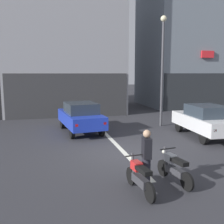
% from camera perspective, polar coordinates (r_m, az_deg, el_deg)
% --- Properties ---
extents(ground_plane, '(120.00, 120.00, 0.00)m').
position_cam_1_polar(ground_plane, '(10.80, 2.72, -8.91)').
color(ground_plane, '#333338').
extents(lane_centre_line, '(0.20, 18.00, 0.01)m').
position_cam_1_polar(lane_centre_line, '(16.46, -3.31, -2.79)').
color(lane_centre_line, silver).
rests_on(lane_centre_line, ground).
extents(building_mid_block, '(9.09, 9.75, 12.12)m').
position_cam_1_polar(building_mid_block, '(24.06, -10.74, 15.12)').
color(building_mid_block, '#9E9EA3').
rests_on(building_mid_block, ground).
extents(building_far_right, '(8.19, 7.33, 16.88)m').
position_cam_1_polar(building_far_right, '(27.90, 16.11, 18.95)').
color(building_far_right, gray).
rests_on(building_far_right, ground).
extents(car_blue_crossing_near, '(2.25, 4.29, 1.64)m').
position_cam_1_polar(car_blue_crossing_near, '(14.38, -6.87, -0.92)').
color(car_blue_crossing_near, black).
rests_on(car_blue_crossing_near, ground).
extents(car_white_parked_kerbside, '(1.99, 4.19, 1.64)m').
position_cam_1_polar(car_white_parked_kerbside, '(14.01, 19.70, -1.62)').
color(car_white_parked_kerbside, black).
rests_on(car_white_parked_kerbside, ground).
extents(street_lamp, '(0.36, 0.36, 6.53)m').
position_cam_1_polar(street_lamp, '(16.03, 10.98, 11.10)').
color(street_lamp, '#47474C').
rests_on(street_lamp, ground).
extents(motorcycle_red_row_leftmost, '(0.55, 1.67, 0.98)m').
position_cam_1_polar(motorcycle_red_row_leftmost, '(7.31, 6.03, -13.87)').
color(motorcycle_red_row_leftmost, black).
rests_on(motorcycle_red_row_leftmost, ground).
extents(motorcycle_silver_row_left_mid, '(0.55, 1.66, 0.98)m').
position_cam_1_polar(motorcycle_silver_row_left_mid, '(8.09, 13.42, -11.79)').
color(motorcycle_silver_row_left_mid, black).
rests_on(motorcycle_silver_row_left_mid, ground).
extents(person_by_motorcycles, '(0.26, 0.38, 1.67)m').
position_cam_1_polar(person_by_motorcycles, '(7.55, 7.54, -9.94)').
color(person_by_motorcycles, '#23232D').
rests_on(person_by_motorcycles, ground).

